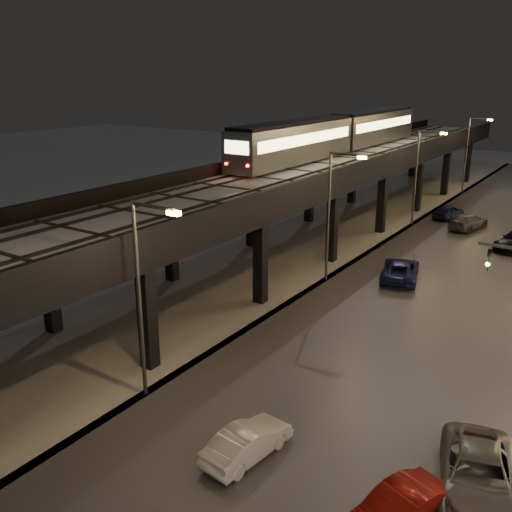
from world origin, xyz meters
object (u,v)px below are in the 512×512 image
Objects in this scene: car_near_white at (247,443)px; car_onc_dark at (478,477)px; subway_train at (339,133)px; car_far_white at (448,212)px; car_mid_silver at (400,270)px; car_mid_dark at (468,222)px.

car_near_white is 0.72× the size of car_onc_dark.
subway_train reaches higher than car_far_white.
subway_train is at bearing -65.48° from car_mid_silver.
car_mid_silver is at bearing 102.46° from car_onc_dark.
car_mid_silver is 1.04× the size of car_mid_dark.
subway_train reaches higher than car_near_white.
car_mid_dark is at bearing 8.86° from subway_train.
subway_train reaches higher than car_mid_silver.
car_far_white is at bearing 92.68° from car_onc_dark.
car_onc_dark is at bearing -57.11° from subway_train.
subway_train is 6.30× the size of car_onc_dark.
car_mid_silver is at bearing -77.68° from car_near_white.
car_mid_dark is (0.49, 16.52, 0.00)m from car_mid_silver.
car_near_white is at bearing 108.73° from car_far_white.
car_mid_dark reaches higher than car_mid_silver.
car_mid_silver is at bearing 100.76° from car_mid_dark.
car_far_white is at bearing 26.44° from subway_train.
car_far_white is 40.62m from car_onc_dark.
car_far_white is (-2.15, 19.52, -0.02)m from car_mid_silver.
subway_train is 8.41× the size of car_far_white.
car_onc_dark reaches higher than car_mid_silver.
car_mid_dark is at bearing 90.13° from car_onc_dark.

